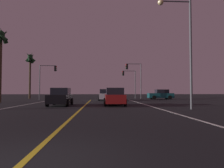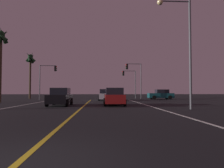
{
  "view_description": "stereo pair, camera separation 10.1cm",
  "coord_description": "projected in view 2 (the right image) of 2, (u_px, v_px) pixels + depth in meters",
  "views": [
    {
      "loc": [
        1.46,
        -3.82,
        1.36
      ],
      "look_at": [
        3.34,
        28.31,
        2.52
      ],
      "focal_mm": 33.14,
      "sensor_mm": 36.0,
      "label": 1
    },
    {
      "loc": [
        1.56,
        -3.82,
        1.36
      ],
      "look_at": [
        3.34,
        28.31,
        2.52
      ],
      "focal_mm": 33.14,
      "sensor_mm": 36.0,
      "label": 2
    }
  ],
  "objects": [
    {
      "name": "traffic_light_near_right",
      "position": [
        134.0,
        73.0,
        34.23
      ],
      "size": [
        2.64,
        0.36,
        5.99
      ],
      "rotation": [
        0.0,
        0.0,
        3.14
      ],
      "color": "#4C4C51",
      "rests_on": "ground"
    },
    {
      "name": "car_crossing_side",
      "position": [
        161.0,
        95.0,
        35.79
      ],
      "size": [
        4.3,
        2.02,
        1.7
      ],
      "rotation": [
        0.0,
        0.0,
        3.14
      ],
      "color": "black",
      "rests_on": "ground"
    },
    {
      "name": "ground_plane",
      "position": [
        13.0,
        168.0,
        3.67
      ],
      "size": [
        200.0,
        200.0,
        0.0
      ],
      "primitive_type": "plane",
      "color": "black"
    },
    {
      "name": "traffic_light_near_left",
      "position": [
        48.0,
        74.0,
        33.45
      ],
      "size": [
        2.8,
        0.36,
        5.6
      ],
      "color": "#4C4C51",
      "rests_on": "ground"
    },
    {
      "name": "street_lamp_right_near",
      "position": [
        183.0,
        39.0,
        15.77
      ],
      "size": [
        2.63,
        0.44,
        8.43
      ],
      "rotation": [
        0.0,
        0.0,
        3.14
      ],
      "color": "#4C4C51",
      "rests_on": "ground"
    },
    {
      "name": "palm_tree_left_far",
      "position": [
        30.0,
        62.0,
        38.66
      ],
      "size": [
        2.09,
        2.1,
        8.81
      ],
      "color": "#473826",
      "rests_on": "ground"
    },
    {
      "name": "lane_center_divider",
      "position": [
        80.0,
        110.0,
        15.44
      ],
      "size": [
        0.16,
        35.57,
        0.01
      ],
      "primitive_type": "cube",
      "color": "gold",
      "rests_on": "ground"
    },
    {
      "name": "traffic_light_far_right",
      "position": [
        129.0,
        78.0,
        39.7
      ],
      "size": [
        2.64,
        0.36,
        5.35
      ],
      "rotation": [
        0.0,
        0.0,
        3.14
      ],
      "color": "#4C4C51",
      "rests_on": "ground"
    },
    {
      "name": "car_oncoming",
      "position": [
        60.0,
        97.0,
        19.85
      ],
      "size": [
        2.02,
        4.3,
        1.7
      ],
      "rotation": [
        0.0,
        0.0,
        -1.57
      ],
      "color": "black",
      "rests_on": "ground"
    },
    {
      "name": "car_ahead_far",
      "position": [
        105.0,
        95.0,
        31.35
      ],
      "size": [
        2.02,
        4.3,
        1.7
      ],
      "rotation": [
        0.0,
        0.0,
        1.57
      ],
      "color": "black",
      "rests_on": "ground"
    },
    {
      "name": "car_lead_same_lane",
      "position": [
        114.0,
        97.0,
        20.01
      ],
      "size": [
        2.02,
        4.3,
        1.7
      ],
      "rotation": [
        0.0,
        0.0,
        1.57
      ],
      "color": "black",
      "rests_on": "ground"
    },
    {
      "name": "palm_tree_left_mid",
      "position": [
        1.0,
        42.0,
        25.03
      ],
      "size": [
        2.14,
        2.25,
        9.22
      ],
      "color": "#473826",
      "rests_on": "ground"
    },
    {
      "name": "lane_edge_right",
      "position": [
        160.0,
        109.0,
        15.77
      ],
      "size": [
        0.16,
        35.57,
        0.01
      ],
      "primitive_type": "cube",
      "color": "silver",
      "rests_on": "ground"
    }
  ]
}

